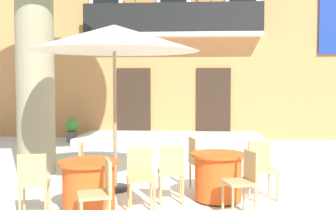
# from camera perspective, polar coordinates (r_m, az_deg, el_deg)

# --- Properties ---
(ground_plane) EXTENTS (120.00, 120.00, 0.00)m
(ground_plane) POSITION_cam_1_polar(r_m,az_deg,el_deg) (9.02, 3.92, -8.87)
(ground_plane) COLOR silver
(building_facade) EXTENTS (13.00, 5.09, 7.50)m
(building_facade) POSITION_cam_1_polar(r_m,az_deg,el_deg) (15.93, 1.23, 9.99)
(building_facade) COLOR #CC844C
(building_facade) RESTS_ON ground
(entrance_step_platform) EXTENTS (5.47, 2.29, 0.25)m
(entrance_step_platform) POSITION_cam_1_polar(r_m,az_deg,el_deg) (12.82, 0.39, -4.64)
(entrance_step_platform) COLOR silver
(entrance_step_platform) RESTS_ON ground
(cafe_table_near_tree) EXTENTS (0.86, 0.86, 0.76)m
(cafe_table_near_tree) POSITION_cam_1_polar(r_m,az_deg,el_deg) (6.27, -10.58, -10.70)
(cafe_table_near_tree) COLOR #EA561E
(cafe_table_near_tree) RESTS_ON ground
(cafe_chair_near_tree_0) EXTENTS (0.51, 0.51, 0.91)m
(cafe_chair_near_tree_0) POSITION_cam_1_polar(r_m,az_deg,el_deg) (5.52, -9.10, -11.16)
(cafe_chair_near_tree_0) COLOR tan
(cafe_chair_near_tree_0) RESTS_ON ground
(cafe_chair_near_tree_1) EXTENTS (0.49, 0.49, 0.91)m
(cafe_chair_near_tree_1) POSITION_cam_1_polar(r_m,az_deg,el_deg) (6.35, -3.72, -9.20)
(cafe_chair_near_tree_1) COLOR tan
(cafe_chair_near_tree_1) RESTS_ON ground
(cafe_chair_near_tree_2) EXTENTS (0.47, 0.47, 0.91)m
(cafe_chair_near_tree_2) POSITION_cam_1_polar(r_m,az_deg,el_deg) (6.98, -10.71, -8.11)
(cafe_chair_near_tree_2) COLOR tan
(cafe_chair_near_tree_2) RESTS_ON ground
(cafe_chair_near_tree_3) EXTENTS (0.48, 0.48, 0.91)m
(cafe_chair_near_tree_3) POSITION_cam_1_polar(r_m,az_deg,el_deg) (6.23, -17.62, -9.60)
(cafe_chair_near_tree_3) COLOR tan
(cafe_chair_near_tree_3) RESTS_ON ground
(cafe_table_middle) EXTENTS (0.86, 0.86, 0.76)m
(cafe_table_middle) POSITION_cam_1_polar(r_m,az_deg,el_deg) (6.84, 6.74, -9.47)
(cafe_table_middle) COLOR #EA561E
(cafe_table_middle) RESTS_ON ground
(cafe_chair_middle_0) EXTENTS (0.46, 0.46, 0.91)m
(cafe_chair_middle_0) POSITION_cam_1_polar(r_m,az_deg,el_deg) (6.64, 0.44, -8.64)
(cafe_chair_middle_0) COLOR tan
(cafe_chair_middle_0) RESTS_ON ground
(cafe_chair_middle_1) EXTENTS (0.52, 0.52, 0.91)m
(cafe_chair_middle_1) POSITION_cam_1_polar(r_m,az_deg,el_deg) (6.18, 10.15, -9.60)
(cafe_chair_middle_1) COLOR tan
(cafe_chair_middle_1) RESTS_ON ground
(cafe_chair_middle_2) EXTENTS (0.48, 0.48, 0.91)m
(cafe_chair_middle_2) POSITION_cam_1_polar(r_m,az_deg,el_deg) (7.12, 12.46, -7.90)
(cafe_chair_middle_2) COLOR tan
(cafe_chair_middle_2) RESTS_ON ground
(cafe_chair_middle_3) EXTENTS (0.51, 0.51, 0.91)m
(cafe_chair_middle_3) POSITION_cam_1_polar(r_m,az_deg,el_deg) (7.48, 4.09, -7.28)
(cafe_chair_middle_3) COLOR tan
(cafe_chair_middle_3) RESTS_ON ground
(cafe_umbrella) EXTENTS (2.90, 2.90, 2.85)m
(cafe_umbrella) POSITION_cam_1_polar(r_m,az_deg,el_deg) (7.35, -7.22, 8.81)
(cafe_umbrella) COLOR #997A56
(cafe_umbrella) RESTS_ON ground
(ground_planter_left) EXTENTS (0.43, 0.43, 0.73)m
(ground_planter_left) POSITION_cam_1_polar(r_m,az_deg,el_deg) (13.47, -12.79, -3.11)
(ground_planter_left) COLOR slate
(ground_planter_left) RESTS_ON ground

